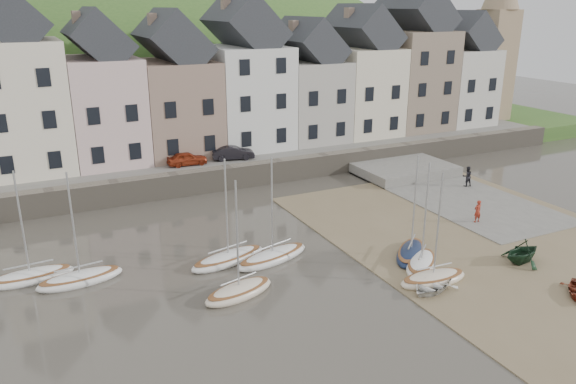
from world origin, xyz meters
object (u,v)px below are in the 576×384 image
sailboat_0 (30,276)px  car_right (233,153)px  person_dark (467,176)px  rowboat_green (522,251)px  rowboat_white (431,285)px  car_left (187,159)px  person_red (478,211)px

sailboat_0 → car_right: size_ratio=1.80×
person_dark → car_right: (-15.82, 10.74, 1.24)m
sailboat_0 → rowboat_green: 26.98m
car_right → rowboat_white: bearing=-162.5°
sailboat_0 → car_left: bearing=45.9°
rowboat_white → car_left: car_left is taller
rowboat_white → person_dark: (13.80, 12.30, 0.58)m
person_dark → rowboat_white: bearing=55.0°
rowboat_white → car_right: (-2.02, 23.04, 1.82)m
person_red → person_dark: size_ratio=0.94×
car_left → car_right: bearing=-87.2°
rowboat_white → rowboat_green: size_ratio=1.09×
person_red → car_right: size_ratio=0.44×
sailboat_0 → rowboat_white: 21.04m
rowboat_green → person_dark: bearing=143.5°
car_left → rowboat_green: bearing=-148.0°
car_left → car_right: 3.97m
rowboat_green → sailboat_0: bearing=-117.5°
sailboat_0 → rowboat_white: (18.38, -10.23, 0.09)m
car_right → person_dark: bearing=-111.7°
person_red → car_left: 22.62m
sailboat_0 → person_dark: bearing=3.7°
sailboat_0 → rowboat_white: size_ratio=2.20×
sailboat_0 → rowboat_white: sailboat_0 is taller
sailboat_0 → person_red: size_ratio=4.11×
person_dark → car_left: 22.55m
car_left → person_red: bearing=-136.1°
car_left → rowboat_white: bearing=-162.6°
person_red → car_left: bearing=-49.4°
car_left → car_right: (3.97, 0.00, 0.03)m
sailboat_0 → car_left: size_ratio=1.97×
person_red → car_right: (-10.89, 17.01, 1.29)m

